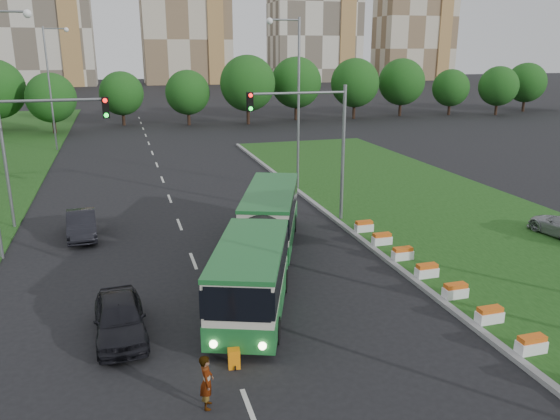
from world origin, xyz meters
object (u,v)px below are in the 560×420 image
object	(u,v)px
car_left_far	(82,224)
traffic_mast_left	(24,149)
articulated_bus	(257,239)
shopping_trolley	(234,359)
pedestrian	(207,382)
traffic_mast_median	(317,133)
car_left_near	(120,318)

from	to	relation	value
car_left_far	traffic_mast_left	bearing A→B (deg)	-134.54
articulated_bus	car_left_far	size ratio (longest dim) A/B	3.63
traffic_mast_left	shopping_trolley	size ratio (longest dim) A/B	12.25
shopping_trolley	pedestrian	bearing A→B (deg)	-116.28
traffic_mast_median	shopping_trolley	bearing A→B (deg)	-119.62
pedestrian	car_left_far	bearing A→B (deg)	24.01
traffic_mast_left	car_left_near	world-z (taller)	traffic_mast_left
traffic_mast_median	car_left_far	xyz separation A→B (m)	(-13.13, 1.32, -4.64)
traffic_mast_median	car_left_near	bearing A→B (deg)	-136.84
articulated_bus	shopping_trolley	world-z (taller)	articulated_bus
car_left_near	pedestrian	size ratio (longest dim) A/B	2.62
articulated_bus	car_left_near	xyz separation A→B (m)	(-6.16, -4.40, -0.83)
traffic_mast_median	car_left_far	world-z (taller)	traffic_mast_median
car_left_near	shopping_trolley	bearing A→B (deg)	-44.08
traffic_mast_median	articulated_bus	bearing A→B (deg)	-129.60
articulated_bus	pedestrian	xyz separation A→B (m)	(-3.83, -9.28, -0.75)
traffic_mast_median	pedestrian	distance (m)	18.38
car_left_near	car_left_far	world-z (taller)	car_left_near
pedestrian	traffic_mast_left	bearing A→B (deg)	33.29
pedestrian	shopping_trolley	bearing A→B (deg)	-23.10
shopping_trolley	car_left_near	bearing A→B (deg)	145.01
car_left_far	shopping_trolley	distance (m)	15.91
car_left_near	traffic_mast_left	bearing A→B (deg)	109.88
traffic_mast_left	car_left_far	distance (m)	5.57
car_left_near	shopping_trolley	world-z (taller)	car_left_near
traffic_mast_median	articulated_bus	distance (m)	8.83
pedestrian	articulated_bus	bearing A→B (deg)	-12.53
pedestrian	shopping_trolley	size ratio (longest dim) A/B	2.54
car_left_near	shopping_trolley	xyz separation A→B (m)	(3.49, -3.11, -0.42)
car_left_far	pedestrian	world-z (taller)	pedestrian
traffic_mast_left	pedestrian	xyz separation A→B (m)	(6.24, -14.43, -4.52)
traffic_mast_median	car_left_far	distance (m)	13.99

